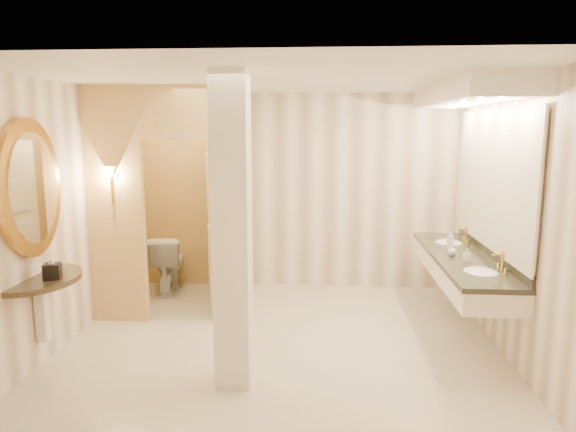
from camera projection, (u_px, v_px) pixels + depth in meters
name	position (u px, v px, depth m)	size (l,w,h in m)	color
floor	(281.00, 341.00, 5.44)	(4.50, 4.50, 0.00)	beige
ceiling	(280.00, 79.00, 4.98)	(4.50, 4.50, 0.00)	white
wall_back	(292.00, 192.00, 7.18)	(4.50, 0.02, 2.70)	white
wall_front	(255.00, 270.00, 3.24)	(4.50, 0.02, 2.70)	white
wall_left	(66.00, 214.00, 5.36)	(0.02, 4.00, 2.70)	white
wall_right	(507.00, 219.00, 5.06)	(0.02, 4.00, 2.70)	white
toilet_closet	(196.00, 199.00, 6.23)	(1.50, 1.55, 2.70)	#DEB974
wall_sconce	(111.00, 174.00, 5.70)	(0.14, 0.14, 0.42)	gold
vanity	(470.00, 186.00, 5.42)	(0.75, 2.56, 2.09)	white
console_shelf	(33.00, 227.00, 4.67)	(0.97, 0.97, 1.93)	black
pillar	(232.00, 234.00, 4.35)	(0.30, 0.30, 2.70)	white
tissue_box	(52.00, 271.00, 4.67)	(0.14, 0.14, 0.14)	black
toilet	(168.00, 263.00, 7.05)	(0.45, 0.78, 0.80)	white
soap_bottle_a	(467.00, 255.00, 5.27)	(0.06, 0.06, 0.14)	beige
soap_bottle_b	(452.00, 250.00, 5.53)	(0.09, 0.09, 0.12)	silver
soap_bottle_c	(450.00, 240.00, 5.78)	(0.09, 0.09, 0.23)	#C6B28C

